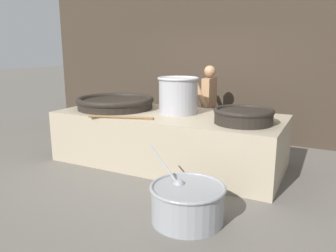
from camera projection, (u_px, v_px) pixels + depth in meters
name	position (u px, v px, depth m)	size (l,w,h in m)	color
ground_plane	(168.00, 162.00, 5.77)	(60.00, 60.00, 0.00)	#666059
back_wall	(213.00, 38.00, 7.19)	(8.68, 0.24, 4.40)	#382D23
hearth_platform	(168.00, 138.00, 5.67)	(3.84, 1.64, 0.88)	tan
giant_wok_near	(115.00, 102.00, 6.03)	(1.42, 1.42, 0.21)	black
giant_wok_far	(243.00, 115.00, 4.78)	(0.88, 0.88, 0.22)	black
stock_pot	(178.00, 95.00, 5.52)	(0.70, 0.70, 0.61)	#9E9EA3
stirring_paddle	(124.00, 117.00, 5.14)	(1.03, 0.38, 0.04)	brown
cook	(209.00, 104.00, 6.52)	(0.38, 0.60, 1.64)	#9E7551
prep_bowl_vegetables	(187.00, 201.00, 3.74)	(1.09, 0.87, 0.78)	gray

